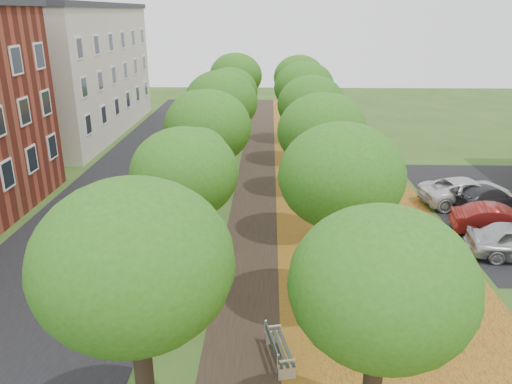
# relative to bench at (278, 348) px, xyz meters

# --- Properties ---
(street_asphalt) EXTENTS (8.00, 70.00, 0.01)m
(street_asphalt) POSITION_rel_bench_xyz_m (-8.21, 11.30, -0.44)
(street_asphalt) COLOR black
(street_asphalt) RESTS_ON ground
(footpath) EXTENTS (3.20, 70.00, 0.01)m
(footpath) POSITION_rel_bench_xyz_m (-0.71, 11.30, -0.44)
(footpath) COLOR black
(footpath) RESTS_ON ground
(leaf_verge) EXTENTS (7.50, 70.00, 0.01)m
(leaf_verge) POSITION_rel_bench_xyz_m (4.29, 11.30, -0.44)
(leaf_verge) COLOR #AE8120
(leaf_verge) RESTS_ON ground
(tree_row_west) EXTENTS (3.65, 33.65, 6.53)m
(tree_row_west) POSITION_rel_bench_xyz_m (-2.91, 11.30, 4.49)
(tree_row_west) COLOR black
(tree_row_west) RESTS_ON ground
(tree_row_east) EXTENTS (3.65, 33.65, 6.53)m
(tree_row_east) POSITION_rel_bench_xyz_m (1.89, 11.30, 4.49)
(tree_row_east) COLOR black
(tree_row_east) RESTS_ON ground
(building_cream) EXTENTS (10.30, 20.30, 10.40)m
(building_cream) POSITION_rel_bench_xyz_m (-17.71, 29.30, 4.77)
(building_cream) COLOR beige
(building_cream) RESTS_ON ground
(bench) EXTENTS (0.90, 1.87, 0.85)m
(bench) POSITION_rel_bench_xyz_m (0.00, 0.00, 0.00)
(bench) COLOR #242D25
(bench) RESTS_ON ground
(car_red) EXTENTS (4.32, 2.02, 1.37)m
(car_red) POSITION_rel_bench_xyz_m (10.29, 9.17, 0.24)
(car_red) COLOR maroon
(car_red) RESTS_ON ground
(car_grey) EXTENTS (4.68, 3.34, 1.26)m
(car_grey) POSITION_rel_bench_xyz_m (11.10, 12.45, 0.19)
(car_grey) COLOR #2E2E33
(car_grey) RESTS_ON ground
(car_white) EXTENTS (5.38, 3.07, 1.42)m
(car_white) POSITION_rel_bench_xyz_m (10.29, 13.03, 0.27)
(car_white) COLOR silver
(car_white) RESTS_ON ground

